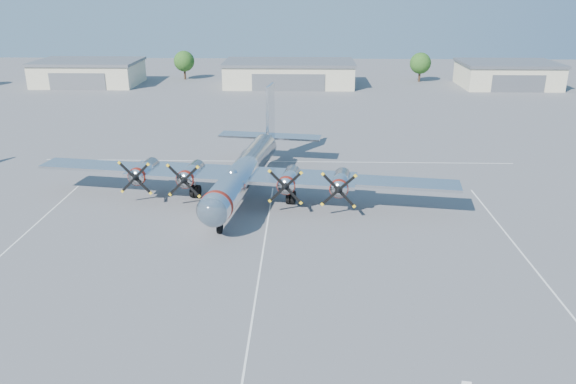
{
  "coord_description": "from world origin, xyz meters",
  "views": [
    {
      "loc": [
        3.39,
        -43.75,
        21.49
      ],
      "look_at": [
        1.97,
        5.26,
        3.2
      ],
      "focal_mm": 35.0,
      "sensor_mm": 36.0,
      "label": 1
    }
  ],
  "objects_px": {
    "tree_west": "(184,61)",
    "tree_east": "(420,63)",
    "hangar_center": "(289,73)",
    "hangar_east": "(507,74)",
    "main_bomber_b29": "(247,194)",
    "hangar_west": "(89,72)"
  },
  "relations": [
    {
      "from": "hangar_west",
      "to": "tree_east",
      "type": "distance_m",
      "value": 75.26
    },
    {
      "from": "main_bomber_b29",
      "to": "hangar_west",
      "type": "bearing_deg",
      "value": 129.85
    },
    {
      "from": "tree_east",
      "to": "tree_west",
      "type": "bearing_deg",
      "value": 177.92
    },
    {
      "from": "hangar_east",
      "to": "tree_east",
      "type": "height_order",
      "value": "tree_east"
    },
    {
      "from": "hangar_center",
      "to": "hangar_east",
      "type": "bearing_deg",
      "value": 0.0
    },
    {
      "from": "hangar_center",
      "to": "tree_west",
      "type": "relative_size",
      "value": 4.31
    },
    {
      "from": "hangar_east",
      "to": "main_bomber_b29",
      "type": "distance_m",
      "value": 85.63
    },
    {
      "from": "hangar_center",
      "to": "main_bomber_b29",
      "type": "xyz_separation_m",
      "value": [
        -2.71,
        -68.95,
        -2.71
      ]
    },
    {
      "from": "hangar_east",
      "to": "tree_east",
      "type": "xyz_separation_m",
      "value": [
        -18.0,
        6.04,
        1.51
      ]
    },
    {
      "from": "hangar_east",
      "to": "main_bomber_b29",
      "type": "relative_size",
      "value": 0.47
    },
    {
      "from": "hangar_east",
      "to": "hangar_center",
      "type": "bearing_deg",
      "value": -180.0
    },
    {
      "from": "hangar_center",
      "to": "tree_east",
      "type": "xyz_separation_m",
      "value": [
        30.0,
        6.04,
        1.51
      ]
    },
    {
      "from": "hangar_west",
      "to": "tree_east",
      "type": "relative_size",
      "value": 3.4
    },
    {
      "from": "hangar_west",
      "to": "tree_east",
      "type": "xyz_separation_m",
      "value": [
        75.0,
        6.04,
        1.51
      ]
    },
    {
      "from": "hangar_west",
      "to": "hangar_east",
      "type": "height_order",
      "value": "same"
    },
    {
      "from": "hangar_center",
      "to": "tree_east",
      "type": "distance_m",
      "value": 30.64
    },
    {
      "from": "hangar_west",
      "to": "hangar_center",
      "type": "relative_size",
      "value": 0.79
    },
    {
      "from": "hangar_center",
      "to": "tree_west",
      "type": "distance_m",
      "value": 26.3
    },
    {
      "from": "tree_east",
      "to": "main_bomber_b29",
      "type": "xyz_separation_m",
      "value": [
        -32.71,
        -74.98,
        -4.22
      ]
    },
    {
      "from": "tree_west",
      "to": "main_bomber_b29",
      "type": "distance_m",
      "value": 80.26
    },
    {
      "from": "hangar_east",
      "to": "main_bomber_b29",
      "type": "bearing_deg",
      "value": -126.33
    },
    {
      "from": "tree_west",
      "to": "tree_east",
      "type": "xyz_separation_m",
      "value": [
        55.0,
        -2.0,
        0.0
      ]
    }
  ]
}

